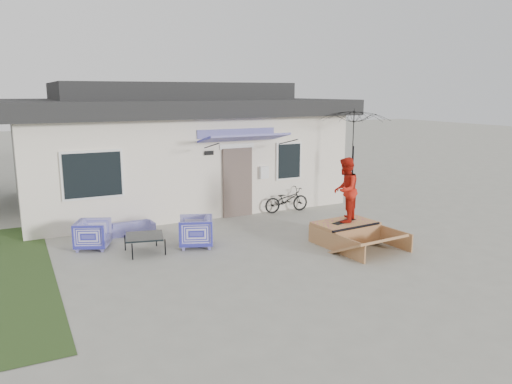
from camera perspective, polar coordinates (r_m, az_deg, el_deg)
name	(u,v)px	position (r m, az deg, el deg)	size (l,w,h in m)	color
ground	(280,265)	(11.07, 2.81, -8.42)	(90.00, 90.00, 0.00)	gray
grass_strip	(17,274)	(11.68, -25.70, -8.48)	(1.40, 8.00, 0.01)	#263D1A
house	(170,144)	(17.90, -9.82, 5.45)	(10.80, 8.49, 4.10)	silver
loveseat	(129,224)	(13.79, -14.33, -3.63)	(1.32, 0.39, 0.51)	#1D1E95
armchair_left	(93,233)	(12.73, -18.20, -4.49)	(0.76, 0.71, 0.78)	#1D1E95
armchair_right	(196,230)	(12.34, -6.93, -4.36)	(0.80, 0.75, 0.83)	#1D1E95
coffee_table	(145,244)	(12.12, -12.64, -5.85)	(0.86, 0.86, 0.42)	black
bicycle	(286,197)	(15.76, 3.51, -0.60)	(0.52, 1.49, 0.95)	black
patio_umbrella	(353,157)	(15.89, 11.06, 3.96)	(2.69, 2.59, 2.20)	black
skate_ramp	(345,232)	(12.87, 10.18, -4.54)	(1.51, 2.02, 0.50)	#9C693E
skateboard	(344,221)	(12.84, 10.08, -3.30)	(0.80, 0.20, 0.05)	black
skater	(345,189)	(12.65, 10.21, 0.38)	(0.80, 0.62, 1.63)	red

